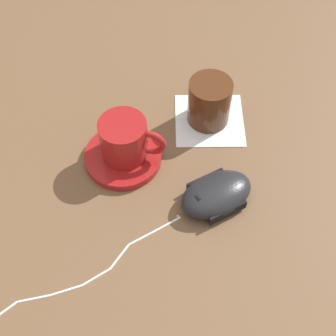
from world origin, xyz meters
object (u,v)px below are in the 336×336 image
Objects in this scene: saucer at (123,157)px; coffee_cup at (125,139)px; drinking_glass at (209,102)px; computer_mouse at (216,194)px.

coffee_cup is (-0.00, -0.01, 0.04)m from saucer.
drinking_glass is at bearing -120.64° from saucer.
coffee_cup is at bearing 59.48° from drinking_glass.
drinking_glass is at bearing -60.93° from computer_mouse.
computer_mouse is at bearing 179.43° from saucer.
drinking_glass is (0.08, -0.14, 0.02)m from computer_mouse.
coffee_cup is 0.16m from computer_mouse.
saucer is at bearing 59.36° from drinking_glass.
coffee_cup reaches higher than computer_mouse.
coffee_cup is 0.78× the size of computer_mouse.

